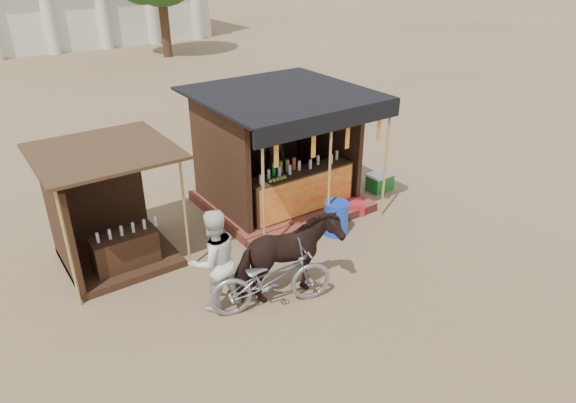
{
  "coord_description": "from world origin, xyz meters",
  "views": [
    {
      "loc": [
        -5.17,
        -5.85,
        5.68
      ],
      "look_at": [
        0.0,
        1.6,
        1.1
      ],
      "focal_mm": 32.0,
      "sensor_mm": 36.0,
      "label": 1
    }
  ],
  "objects": [
    {
      "name": "ground",
      "position": [
        0.0,
        0.0,
        0.0
      ],
      "size": [
        120.0,
        120.0,
        0.0
      ],
      "primitive_type": "plane",
      "color": "#846B4C",
      "rests_on": "ground"
    },
    {
      "name": "cow",
      "position": [
        -0.9,
        0.31,
        0.79
      ],
      "size": [
        1.94,
        1.02,
        1.58
      ],
      "primitive_type": "imported",
      "rotation": [
        0.0,
        0.0,
        1.48
      ],
      "color": "black",
      "rests_on": "ground"
    },
    {
      "name": "cooler",
      "position": [
        3.55,
        2.6,
        0.23
      ],
      "size": [
        0.66,
        0.47,
        0.46
      ],
      "color": "#166524",
      "rests_on": "ground"
    },
    {
      "name": "bystander",
      "position": [
        -2.07,
        0.78,
        0.93
      ],
      "size": [
        0.91,
        0.71,
        1.86
      ],
      "primitive_type": "imported",
      "rotation": [
        0.0,
        0.0,
        3.13
      ],
      "color": "silver",
      "rests_on": "ground"
    },
    {
      "name": "blue_barrel",
      "position": [
        1.21,
        1.54,
        0.38
      ],
      "size": [
        0.57,
        0.57,
        0.75
      ],
      "primitive_type": "cylinder",
      "rotation": [
        0.0,
        0.0,
        -0.08
      ],
      "color": "#183FBB",
      "rests_on": "ground"
    },
    {
      "name": "red_crate",
      "position": [
        2.16,
        2.0,
        0.15
      ],
      "size": [
        0.54,
        0.56,
        0.31
      ],
      "primitive_type": "cube",
      "rotation": [
        0.0,
        0.0,
        -0.41
      ],
      "color": "#AE1D2B",
      "rests_on": "ground"
    },
    {
      "name": "motorbike",
      "position": [
        -1.3,
        0.23,
        0.57
      ],
      "size": [
        2.28,
        1.32,
        1.13
      ],
      "primitive_type": "imported",
      "rotation": [
        0.0,
        0.0,
        1.29
      ],
      "color": "gray",
      "rests_on": "ground"
    },
    {
      "name": "secondary_stall",
      "position": [
        -3.17,
        3.24,
        0.85
      ],
      "size": [
        2.4,
        2.4,
        2.38
      ],
      "color": "#3A2315",
      "rests_on": "ground"
    },
    {
      "name": "main_stall",
      "position": [
        1.0,
        3.36,
        1.02
      ],
      "size": [
        3.6,
        3.61,
        2.78
      ],
      "color": "brown",
      "rests_on": "ground"
    }
  ]
}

